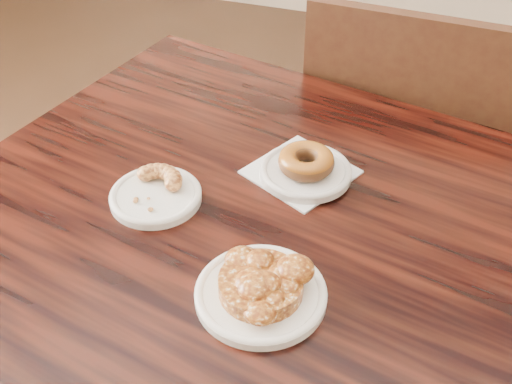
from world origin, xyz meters
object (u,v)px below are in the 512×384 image
(cafe_table, at_px, (234,366))
(apple_fritter, at_px, (261,282))
(cruller_fragment, at_px, (155,187))
(glazed_donut, at_px, (306,161))
(chair_far, at_px, (409,153))

(cafe_table, bearing_deg, apple_fritter, -41.65)
(cafe_table, relative_size, cruller_fragment, 9.60)
(glazed_donut, xyz_separation_m, apple_fritter, (0.01, -0.27, -0.00))
(glazed_donut, bearing_deg, cruller_fragment, -147.76)
(cafe_table, xyz_separation_m, apple_fritter, (0.10, -0.13, 0.41))
(apple_fritter, bearing_deg, glazed_donut, 92.45)
(glazed_donut, bearing_deg, chair_far, 76.15)
(cafe_table, xyz_separation_m, cruller_fragment, (-0.12, 0.01, 0.40))
(chair_far, relative_size, glazed_donut, 9.81)
(cafe_table, height_order, glazed_donut, glazed_donut)
(apple_fritter, distance_m, cruller_fragment, 0.26)
(glazed_donut, bearing_deg, cafe_table, -121.72)
(apple_fritter, bearing_deg, chair_far, 81.39)
(glazed_donut, distance_m, cruller_fragment, 0.25)
(cafe_table, distance_m, chair_far, 0.73)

